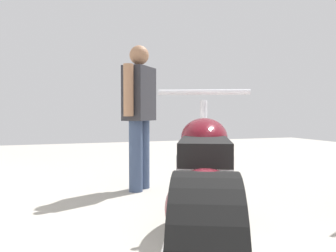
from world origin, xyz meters
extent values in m
plane|color=#A8A399|center=(0.00, 3.10, 0.00)|extent=(14.86, 14.86, 0.00)
cylinder|color=black|center=(0.28, 2.54, 0.34)|extent=(0.49, 0.71, 0.68)
cylinder|color=silver|center=(0.28, 2.54, 0.34)|extent=(0.32, 0.33, 0.26)
cube|color=silver|center=(-0.04, 1.83, 0.53)|extent=(0.52, 0.73, 0.30)
ellipsoid|color=#5B0F19|center=(0.05, 2.05, 0.73)|extent=(0.49, 0.62, 0.24)
cube|color=black|center=(-0.13, 1.66, 0.69)|extent=(0.43, 0.56, 0.11)
ellipsoid|color=#5B0F19|center=(-0.35, 1.18, 0.56)|extent=(0.45, 0.54, 0.26)
cylinder|color=silver|center=(0.26, 2.50, 0.66)|extent=(0.16, 0.27, 0.62)
cylinder|color=silver|center=(0.25, 2.46, 1.03)|extent=(0.62, 0.31, 0.04)
cylinder|color=silver|center=(-0.31, 1.61, 0.24)|extent=(0.33, 0.57, 0.10)
cylinder|color=#384766|center=(0.24, 4.09, 0.39)|extent=(0.21, 0.21, 0.79)
cylinder|color=#384766|center=(0.12, 3.94, 0.39)|extent=(0.21, 0.21, 0.79)
cube|color=#2D2D33|center=(0.18, 4.01, 1.09)|extent=(0.46, 0.48, 0.60)
cylinder|color=#9E7051|center=(0.35, 4.22, 1.11)|extent=(0.15, 0.15, 0.55)
cylinder|color=#9E7051|center=(0.01, 3.81, 1.11)|extent=(0.15, 0.15, 0.55)
sphere|color=#9E7051|center=(0.18, 4.01, 1.52)|extent=(0.22, 0.22, 0.22)
camera|label=1|loc=(-0.88, 0.08, 0.88)|focal=38.52mm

